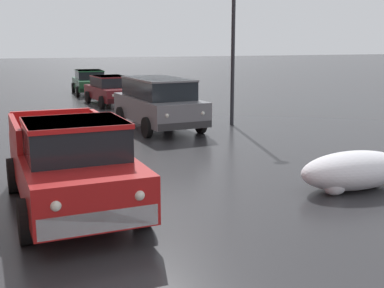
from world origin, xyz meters
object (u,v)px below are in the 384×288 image
Objects in this scene: suv_grey_parked_kerbside_close at (158,101)px; sedan_maroon_parked_kerbside_mid at (111,90)px; pickup_truck_red_approaching_near_lane at (71,163)px; sedan_green_parked_far_down_block at (90,81)px; street_lamp_post at (233,38)px.

suv_grey_parked_kerbside_close reaches higher than sedan_maroon_parked_kerbside_mid.
sedan_green_parked_far_down_block is at bearing 78.36° from pickup_truck_red_approaching_near_lane.
sedan_green_parked_far_down_block is 13.92m from street_lamp_post.
suv_grey_parked_kerbside_close is 1.13× the size of sedan_maroon_parked_kerbside_mid.
street_lamp_post is at bearing 46.55° from pickup_truck_red_approaching_near_lane.
pickup_truck_red_approaching_near_lane is at bearing -105.70° from sedan_maroon_parked_kerbside_mid.
street_lamp_post reaches higher than sedan_maroon_parked_kerbside_mid.
street_lamp_post is (2.83, -0.22, 2.23)m from suv_grey_parked_kerbside_close.
suv_grey_parked_kerbside_close reaches higher than pickup_truck_red_approaching_near_lane.
suv_grey_parked_kerbside_close is 3.61m from street_lamp_post.
street_lamp_post is (2.79, -7.77, 2.47)m from sedan_maroon_parked_kerbside_mid.
pickup_truck_red_approaching_near_lane is 21.32m from sedan_green_parked_far_down_block.
pickup_truck_red_approaching_near_lane reaches higher than sedan_maroon_parked_kerbside_mid.
sedan_maroon_parked_kerbside_mid is at bearing 89.70° from suv_grey_parked_kerbside_close.
suv_grey_parked_kerbside_close is 7.55m from sedan_maroon_parked_kerbside_mid.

